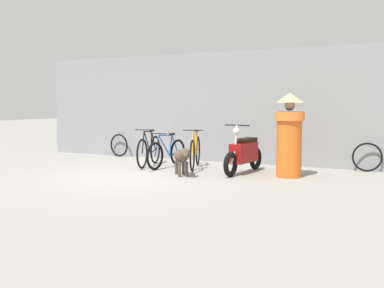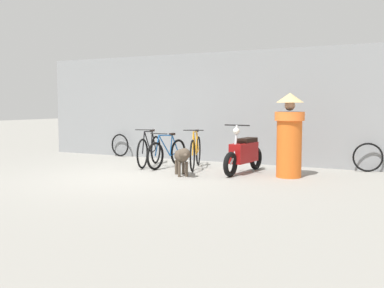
{
  "view_description": "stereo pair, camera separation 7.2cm",
  "coord_description": "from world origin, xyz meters",
  "px_view_note": "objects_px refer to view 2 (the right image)",
  "views": [
    {
      "loc": [
        5.17,
        -7.65,
        1.49
      ],
      "look_at": [
        0.93,
        0.95,
        0.65
      ],
      "focal_mm": 42.0,
      "sensor_mm": 36.0,
      "label": 1
    },
    {
      "loc": [
        5.23,
        -7.62,
        1.49
      ],
      "look_at": [
        0.93,
        0.95,
        0.65
      ],
      "focal_mm": 42.0,
      "sensor_mm": 36.0,
      "label": 2
    }
  ],
  "objects_px": {
    "bicycle_2": "(196,152)",
    "spare_tire_left": "(368,157)",
    "person_in_robes": "(289,134)",
    "bicycle_1": "(167,153)",
    "motorcycle": "(244,154)",
    "stray_dog": "(182,156)",
    "spare_tire_right": "(120,145)",
    "bicycle_0": "(149,151)"
  },
  "relations": [
    {
      "from": "bicycle_2",
      "to": "spare_tire_left",
      "type": "bearing_deg",
      "value": 88.77
    },
    {
      "from": "bicycle_2",
      "to": "person_in_robes",
      "type": "xyz_separation_m",
      "value": [
        2.31,
        -0.33,
        0.51
      ]
    },
    {
      "from": "bicycle_1",
      "to": "motorcycle",
      "type": "relative_size",
      "value": 0.91
    },
    {
      "from": "stray_dog",
      "to": "person_in_robes",
      "type": "relative_size",
      "value": 0.49
    },
    {
      "from": "motorcycle",
      "to": "spare_tire_right",
      "type": "height_order",
      "value": "motorcycle"
    },
    {
      "from": "stray_dog",
      "to": "spare_tire_left",
      "type": "bearing_deg",
      "value": 86.18
    },
    {
      "from": "motorcycle",
      "to": "spare_tire_right",
      "type": "xyz_separation_m",
      "value": [
        -4.31,
        1.41,
        -0.1
      ]
    },
    {
      "from": "bicycle_0",
      "to": "person_in_robes",
      "type": "relative_size",
      "value": 0.95
    },
    {
      "from": "stray_dog",
      "to": "person_in_robes",
      "type": "xyz_separation_m",
      "value": [
        2.03,
        0.86,
        0.47
      ]
    },
    {
      "from": "spare_tire_left",
      "to": "person_in_robes",
      "type": "bearing_deg",
      "value": -132.36
    },
    {
      "from": "bicycle_2",
      "to": "motorcycle",
      "type": "relative_size",
      "value": 0.97
    },
    {
      "from": "bicycle_1",
      "to": "spare_tire_right",
      "type": "relative_size",
      "value": 2.48
    },
    {
      "from": "motorcycle",
      "to": "stray_dog",
      "type": "relative_size",
      "value": 2.09
    },
    {
      "from": "stray_dog",
      "to": "motorcycle",
      "type": "bearing_deg",
      "value": 95.05
    },
    {
      "from": "stray_dog",
      "to": "bicycle_2",
      "type": "bearing_deg",
      "value": 154.18
    },
    {
      "from": "bicycle_1",
      "to": "stray_dog",
      "type": "xyz_separation_m",
      "value": [
        0.92,
        -0.99,
        0.07
      ]
    },
    {
      "from": "bicycle_0",
      "to": "spare_tire_right",
      "type": "xyz_separation_m",
      "value": [
        -1.84,
        1.33,
        -0.05
      ]
    },
    {
      "from": "person_in_robes",
      "to": "spare_tire_left",
      "type": "height_order",
      "value": "person_in_robes"
    },
    {
      "from": "bicycle_2",
      "to": "spare_tire_right",
      "type": "distance_m",
      "value": 3.25
    },
    {
      "from": "motorcycle",
      "to": "stray_dog",
      "type": "distance_m",
      "value": 1.4
    },
    {
      "from": "bicycle_2",
      "to": "stray_dog",
      "type": "bearing_deg",
      "value": -6.17
    },
    {
      "from": "motorcycle",
      "to": "spare_tire_right",
      "type": "distance_m",
      "value": 4.53
    },
    {
      "from": "stray_dog",
      "to": "spare_tire_right",
      "type": "xyz_separation_m",
      "value": [
        -3.29,
        2.38,
        -0.09
      ]
    },
    {
      "from": "bicycle_2",
      "to": "spare_tire_right",
      "type": "height_order",
      "value": "bicycle_2"
    },
    {
      "from": "bicycle_2",
      "to": "spare_tire_left",
      "type": "distance_m",
      "value": 3.87
    },
    {
      "from": "stray_dog",
      "to": "bicycle_0",
      "type": "bearing_deg",
      "value": -164.33
    },
    {
      "from": "bicycle_1",
      "to": "bicycle_2",
      "type": "bearing_deg",
      "value": 111.94
    },
    {
      "from": "bicycle_0",
      "to": "spare_tire_left",
      "type": "distance_m",
      "value": 5.05
    },
    {
      "from": "motorcycle",
      "to": "person_in_robes",
      "type": "height_order",
      "value": "person_in_robes"
    },
    {
      "from": "spare_tire_left",
      "to": "spare_tire_right",
      "type": "distance_m",
      "value": 6.71
    },
    {
      "from": "person_in_robes",
      "to": "motorcycle",
      "type": "bearing_deg",
      "value": -26.97
    },
    {
      "from": "bicycle_1",
      "to": "spare_tire_right",
      "type": "height_order",
      "value": "bicycle_1"
    },
    {
      "from": "bicycle_0",
      "to": "motorcycle",
      "type": "bearing_deg",
      "value": 75.7
    },
    {
      "from": "bicycle_1",
      "to": "motorcycle",
      "type": "height_order",
      "value": "motorcycle"
    },
    {
      "from": "bicycle_1",
      "to": "bicycle_2",
      "type": "xyz_separation_m",
      "value": [
        0.65,
        0.21,
        0.04
      ]
    },
    {
      "from": "bicycle_2",
      "to": "spare_tire_left",
      "type": "height_order",
      "value": "bicycle_2"
    },
    {
      "from": "motorcycle",
      "to": "stray_dog",
      "type": "bearing_deg",
      "value": -40.41
    },
    {
      "from": "bicycle_0",
      "to": "bicycle_1",
      "type": "height_order",
      "value": "bicycle_0"
    },
    {
      "from": "spare_tire_left",
      "to": "spare_tire_right",
      "type": "bearing_deg",
      "value": -180.0
    },
    {
      "from": "motorcycle",
      "to": "spare_tire_left",
      "type": "distance_m",
      "value": 2.78
    },
    {
      "from": "person_in_robes",
      "to": "spare_tire_right",
      "type": "distance_m",
      "value": 5.57
    },
    {
      "from": "bicycle_0",
      "to": "stray_dog",
      "type": "bearing_deg",
      "value": 41.77
    }
  ]
}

